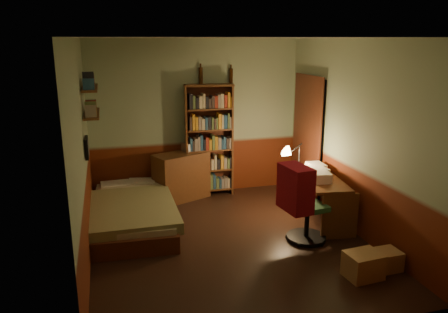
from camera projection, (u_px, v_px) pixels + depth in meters
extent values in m
cube|color=black|center=(229.00, 242.00, 5.76)|extent=(3.50, 4.00, 0.02)
cube|color=silver|center=(230.00, 37.00, 5.08)|extent=(3.50, 4.00, 0.02)
cube|color=gray|center=(196.00, 119.00, 7.29)|extent=(3.50, 0.02, 2.60)
cube|color=gray|center=(81.00, 156.00, 4.97)|extent=(0.02, 4.00, 2.60)
cube|color=gray|center=(355.00, 138.00, 5.87)|extent=(0.02, 4.00, 2.60)
cube|color=gray|center=(297.00, 203.00, 3.55)|extent=(3.50, 0.02, 2.60)
cube|color=black|center=(308.00, 139.00, 7.15)|extent=(0.06, 0.90, 2.00)
cube|color=#472013|center=(306.00, 139.00, 7.14)|extent=(0.02, 0.98, 2.08)
cube|color=#677145|center=(131.00, 204.00, 6.23)|extent=(1.23, 2.15, 0.62)
cube|color=#553017|center=(181.00, 176.00, 7.22)|extent=(0.98, 0.75, 0.78)
cube|color=#B2B2B7|center=(192.00, 146.00, 7.27)|extent=(0.34, 0.31, 0.15)
cube|color=#553017|center=(209.00, 141.00, 7.28)|extent=(0.83, 0.35, 1.88)
cylinder|color=black|center=(201.00, 76.00, 7.08)|extent=(0.08, 0.08, 0.26)
cylinder|color=black|center=(231.00, 76.00, 7.21)|extent=(0.07, 0.07, 0.24)
cube|color=#553017|center=(318.00, 199.00, 6.33)|extent=(0.69, 1.31, 0.67)
cube|color=silver|center=(320.00, 176.00, 6.07)|extent=(0.30, 0.37, 0.13)
cone|color=black|center=(299.00, 152.00, 6.54)|extent=(0.18, 0.18, 0.55)
cube|color=#2E643B|center=(308.00, 203.00, 5.68)|extent=(0.58, 0.52, 1.04)
cube|color=maroon|center=(294.00, 144.00, 5.35)|extent=(0.45, 0.57, 0.59)
cube|color=#553017|center=(92.00, 114.00, 5.95)|extent=(0.20, 0.90, 0.03)
cube|color=#553017|center=(90.00, 88.00, 5.86)|extent=(0.20, 0.90, 0.03)
cube|color=black|center=(87.00, 148.00, 5.55)|extent=(0.04, 0.32, 0.26)
cube|color=#A1784A|center=(363.00, 265.00, 4.87)|extent=(0.41, 0.34, 0.29)
cube|color=#A1784A|center=(385.00, 260.00, 5.05)|extent=(0.34, 0.28, 0.23)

